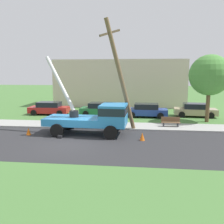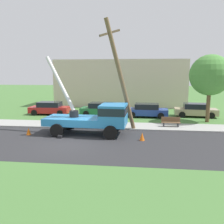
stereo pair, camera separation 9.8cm
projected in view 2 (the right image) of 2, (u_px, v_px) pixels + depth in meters
The scene contains 14 objects.
ground_plane at pixel (99, 113), 28.22m from camera, with size 120.00×120.00×0.00m, color #477538.
road_asphalt at pixel (70, 142), 16.46m from camera, with size 80.00×7.82×0.01m, color #2B2B2D.
sidewalk_strip at pixel (87, 125), 21.61m from camera, with size 80.00×2.70×0.10m, color #9E9E99.
utility_truck at pixel (97, 116), 18.31m from camera, with size 6.75×3.21×5.98m.
leaning_utility_pole at pixel (120, 76), 18.67m from camera, with size 2.77×2.43×8.67m.
traffic_cone_ahead at pixel (142, 136), 16.84m from camera, with size 0.36×0.36×0.56m, color orange.
traffic_cone_behind at pixel (29, 131), 18.36m from camera, with size 0.36×0.36×0.56m, color orange.
parked_sedan_red at pixel (50, 108), 27.22m from camera, with size 4.43×2.07×1.42m.
parked_sedan_green at pixel (101, 109), 26.45m from camera, with size 4.47×2.14×1.42m.
parked_sedan_blue at pixel (147, 110), 25.64m from camera, with size 4.48×2.16×1.42m.
parked_sedan_tan at pixel (196, 110), 25.82m from camera, with size 4.52×2.23×1.42m.
park_bench at pixel (171, 122), 20.77m from camera, with size 1.60×0.45×0.90m.
roadside_tree_near at pixel (210, 75), 22.45m from camera, with size 3.80×3.80×6.35m.
lowrise_building_backdrop at pixel (121, 83), 34.83m from camera, with size 18.00×6.00×6.40m, color beige.
Camera 2 is at (4.66, -15.47, 4.71)m, focal length 38.76 mm.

